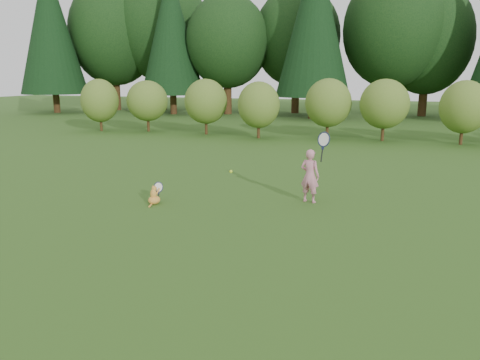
% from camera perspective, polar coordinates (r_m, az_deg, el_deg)
% --- Properties ---
extents(ground, '(100.00, 100.00, 0.00)m').
position_cam_1_polar(ground, '(9.67, -2.67, -4.95)').
color(ground, '#264E16').
rests_on(ground, ground).
extents(shrub_row, '(28.00, 3.00, 2.80)m').
position_cam_1_polar(shrub_row, '(21.88, 10.00, 8.46)').
color(shrub_row, '#4F6F22').
rests_on(shrub_row, ground).
extents(woodland_backdrop, '(48.00, 10.00, 15.00)m').
position_cam_1_polar(woodland_backdrop, '(32.08, 13.46, 20.52)').
color(woodland_backdrop, black).
rests_on(woodland_backdrop, ground).
extents(child, '(0.74, 0.48, 1.88)m').
position_cam_1_polar(child, '(11.00, 8.57, 0.65)').
color(child, '#CF7B91').
rests_on(child, ground).
extents(cat, '(0.35, 0.64, 0.60)m').
position_cam_1_polar(cat, '(11.02, -10.42, -1.71)').
color(cat, orange).
rests_on(cat, ground).
extents(tennis_ball, '(0.06, 0.06, 0.06)m').
position_cam_1_polar(tennis_ball, '(9.22, -1.12, 1.04)').
color(tennis_ball, '#CCE11A').
rests_on(tennis_ball, ground).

